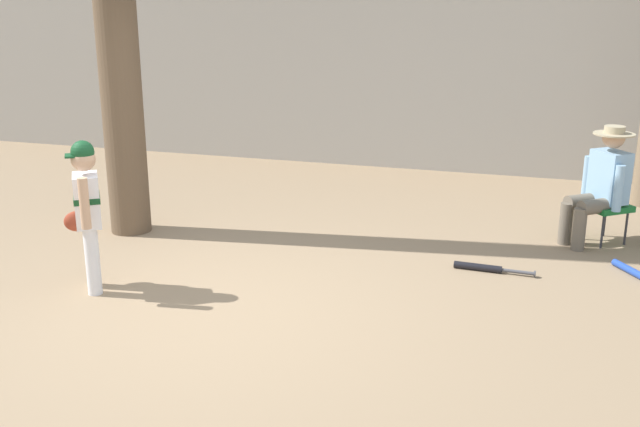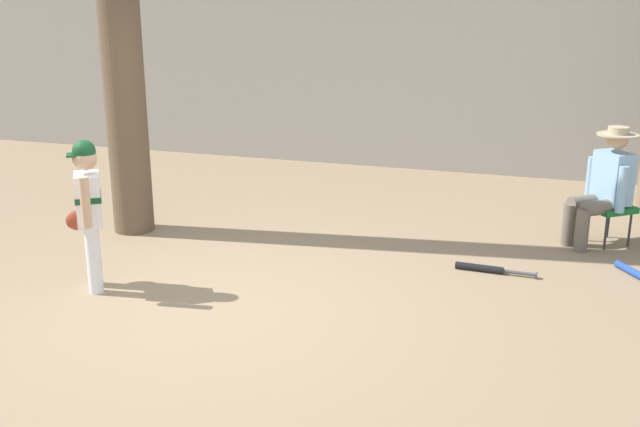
% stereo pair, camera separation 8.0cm
% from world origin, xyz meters
% --- Properties ---
extents(ground_plane, '(60.00, 60.00, 0.00)m').
position_xyz_m(ground_plane, '(0.00, 0.00, 0.00)').
color(ground_plane, '#937A5B').
extents(concrete_back_wall, '(18.00, 0.36, 2.76)m').
position_xyz_m(concrete_back_wall, '(0.00, 5.62, 1.38)').
color(concrete_back_wall, '#ADA89E').
rests_on(concrete_back_wall, ground).
extents(young_ballplayer, '(0.51, 0.51, 1.31)m').
position_xyz_m(young_ballplayer, '(-1.18, 0.15, 0.74)').
color(young_ballplayer, white).
rests_on(young_ballplayer, ground).
extents(folding_stool, '(0.56, 0.56, 0.41)m').
position_xyz_m(folding_stool, '(3.08, 2.78, 0.36)').
color(folding_stool, '#196B2D').
rests_on(folding_stool, ground).
extents(seated_spectator, '(0.65, 0.61, 1.20)m').
position_xyz_m(seated_spectator, '(3.00, 2.72, 0.64)').
color(seated_spectator, '#6B6051').
rests_on(seated_spectator, ground).
extents(bat_blue_youth, '(0.48, 0.69, 0.07)m').
position_xyz_m(bat_blue_youth, '(3.31, 1.85, 0.03)').
color(bat_blue_youth, '#2347AD').
rests_on(bat_blue_youth, ground).
extents(bat_black_composite, '(0.74, 0.10, 0.07)m').
position_xyz_m(bat_black_composite, '(2.00, 1.58, 0.03)').
color(bat_black_composite, black).
rests_on(bat_black_composite, ground).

